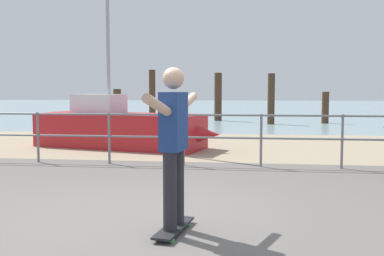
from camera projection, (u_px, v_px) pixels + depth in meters
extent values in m
cube|color=#605B56|center=(140.00, 249.00, 4.21)|extent=(24.00, 10.00, 0.04)
cube|color=tan|center=(210.00, 145.00, 12.12)|extent=(24.00, 6.00, 0.04)
cube|color=#849EA3|center=(236.00, 107.00, 39.80)|extent=(72.00, 50.00, 0.04)
cylinder|color=slate|center=(38.00, 138.00, 9.11)|extent=(0.05, 0.05, 1.05)
cylinder|color=slate|center=(109.00, 139.00, 8.93)|extent=(0.05, 0.05, 1.05)
cylinder|color=slate|center=(183.00, 140.00, 8.74)|extent=(0.05, 0.05, 1.05)
cylinder|color=slate|center=(261.00, 141.00, 8.55)|extent=(0.05, 0.05, 1.05)
cylinder|color=slate|center=(342.00, 142.00, 8.36)|extent=(0.05, 0.05, 1.05)
cylinder|color=slate|center=(146.00, 115.00, 8.79)|extent=(13.64, 0.04, 0.04)
cylinder|color=slate|center=(146.00, 137.00, 8.83)|extent=(13.64, 0.04, 0.04)
cube|color=#B21E23|center=(119.00, 131.00, 11.50)|extent=(4.61, 2.44, 0.90)
cone|color=#B21E23|center=(199.00, 134.00, 10.71)|extent=(1.25, 1.01, 0.77)
cylinder|color=#9EA0A5|center=(108.00, 19.00, 11.37)|extent=(0.10, 0.10, 4.84)
cube|color=silver|center=(99.00, 104.00, 11.66)|extent=(1.38, 1.17, 0.50)
cube|color=black|center=(174.00, 228.00, 4.62)|extent=(0.33, 0.82, 0.02)
cylinder|color=#3FBF59|center=(172.00, 241.00, 4.33)|extent=(0.04, 0.06, 0.06)
cylinder|color=#3FBF59|center=(157.00, 239.00, 4.38)|extent=(0.04, 0.06, 0.06)
cylinder|color=#3FBF59|center=(189.00, 224.00, 4.87)|extent=(0.04, 0.06, 0.06)
cylinder|color=#3FBF59|center=(175.00, 223.00, 4.92)|extent=(0.04, 0.06, 0.06)
cylinder|color=#26262B|center=(170.00, 191.00, 4.47)|extent=(0.14, 0.14, 0.80)
cylinder|color=#26262B|center=(178.00, 186.00, 4.70)|extent=(0.14, 0.14, 0.80)
cube|color=navy|center=(174.00, 121.00, 4.53)|extent=(0.26, 0.39, 0.60)
sphere|color=tan|center=(173.00, 78.00, 4.49)|extent=(0.22, 0.22, 0.22)
cylinder|color=tan|center=(158.00, 105.00, 4.09)|extent=(0.18, 0.56, 0.23)
cylinder|color=tan|center=(187.00, 103.00, 4.94)|extent=(0.18, 0.56, 0.23)
cylinder|color=#422D1E|center=(117.00, 105.00, 21.66)|extent=(0.38, 0.38, 1.57)
cylinder|color=#422D1E|center=(152.00, 98.00, 18.13)|extent=(0.26, 0.26, 2.34)
cylinder|color=#422D1E|center=(218.00, 97.00, 21.57)|extent=(0.36, 0.36, 2.35)
cylinder|color=#422D1E|center=(271.00, 99.00, 19.35)|extent=(0.31, 0.31, 2.23)
cylinder|color=#422D1E|center=(325.00, 108.00, 19.89)|extent=(0.31, 0.31, 1.43)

